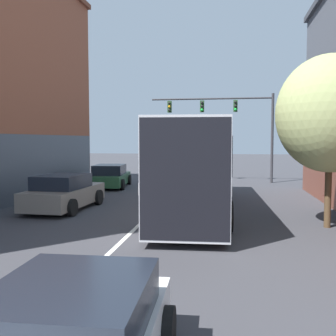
{
  "coord_description": "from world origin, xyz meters",
  "views": [
    {
      "loc": [
        3.05,
        -0.85,
        2.96
      ],
      "look_at": [
        0.73,
        14.12,
        1.86
      ],
      "focal_mm": 42.0,
      "sensor_mm": 36.0,
      "label": 1
    }
  ],
  "objects_px": {
    "street_tree_near": "(330,114)",
    "parked_car_left_mid": "(64,193)",
    "parked_car_left_near": "(110,176)",
    "traffic_signal_gantry": "(230,116)",
    "bus": "(194,162)"
  },
  "relations": [
    {
      "from": "bus",
      "to": "traffic_signal_gantry",
      "type": "xyz_separation_m",
      "value": [
        1.47,
        11.09,
        2.53
      ]
    },
    {
      "from": "street_tree_near",
      "to": "bus",
      "type": "bearing_deg",
      "value": 150.45
    },
    {
      "from": "bus",
      "to": "parked_car_left_near",
      "type": "distance_m",
      "value": 9.26
    },
    {
      "from": "parked_car_left_near",
      "to": "traffic_signal_gantry",
      "type": "xyz_separation_m",
      "value": [
        7.33,
        4.05,
        3.88
      ]
    },
    {
      "from": "parked_car_left_mid",
      "to": "street_tree_near",
      "type": "height_order",
      "value": "street_tree_near"
    },
    {
      "from": "traffic_signal_gantry",
      "to": "street_tree_near",
      "type": "height_order",
      "value": "traffic_signal_gantry"
    },
    {
      "from": "parked_car_left_near",
      "to": "traffic_signal_gantry",
      "type": "bearing_deg",
      "value": -67.05
    },
    {
      "from": "parked_car_left_near",
      "to": "street_tree_near",
      "type": "xyz_separation_m",
      "value": [
        10.59,
        -9.73,
        3.14
      ]
    },
    {
      "from": "bus",
      "to": "parked_car_left_mid",
      "type": "distance_m",
      "value": 5.66
    },
    {
      "from": "parked_car_left_mid",
      "to": "traffic_signal_gantry",
      "type": "xyz_separation_m",
      "value": [
        6.92,
        11.88,
        3.83
      ]
    },
    {
      "from": "parked_car_left_near",
      "to": "street_tree_near",
      "type": "height_order",
      "value": "street_tree_near"
    },
    {
      "from": "parked_car_left_mid",
      "to": "street_tree_near",
      "type": "bearing_deg",
      "value": -97.83
    },
    {
      "from": "street_tree_near",
      "to": "parked_car_left_mid",
      "type": "bearing_deg",
      "value": 169.48
    },
    {
      "from": "bus",
      "to": "parked_car_left_mid",
      "type": "relative_size",
      "value": 2.81
    },
    {
      "from": "street_tree_near",
      "to": "parked_car_left_near",
      "type": "bearing_deg",
      "value": 137.43
    }
  ]
}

